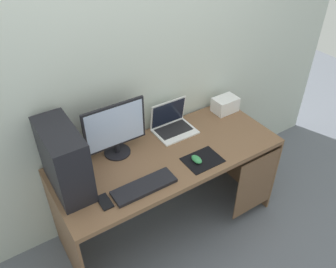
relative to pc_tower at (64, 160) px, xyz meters
The scene contains 11 objects.
ground_plane 1.19m from the pc_tower, ahead, with size 8.00×8.00×0.00m, color slate.
wall_back 0.83m from the pc_tower, 23.26° to the left, with size 4.00×0.05×2.60m.
desk 0.80m from the pc_tower, ahead, with size 1.65×0.68×0.75m.
pc_tower is the anchor object (origin of this frame).
monitor 0.42m from the pc_tower, 16.90° to the left, with size 0.45×0.19×0.41m.
laptop 0.91m from the pc_tower, ahead, with size 0.31×0.24×0.23m.
projector 1.42m from the pc_tower, ahead, with size 0.20×0.14×0.12m, color white.
keyboard 0.52m from the pc_tower, 35.47° to the right, with size 0.42×0.14×0.02m, color black.
mousepad 0.93m from the pc_tower, 17.20° to the right, with size 0.26×0.20×0.01m, color black.
mouse_left 0.88m from the pc_tower, 17.45° to the right, with size 0.06×0.10×0.03m, color #338C4C.
cell_phone 0.35m from the pc_tower, 63.41° to the right, with size 0.07×0.13×0.01m, color black.
Camera 1 is at (-1.02, -1.58, 2.35)m, focal length 37.02 mm.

